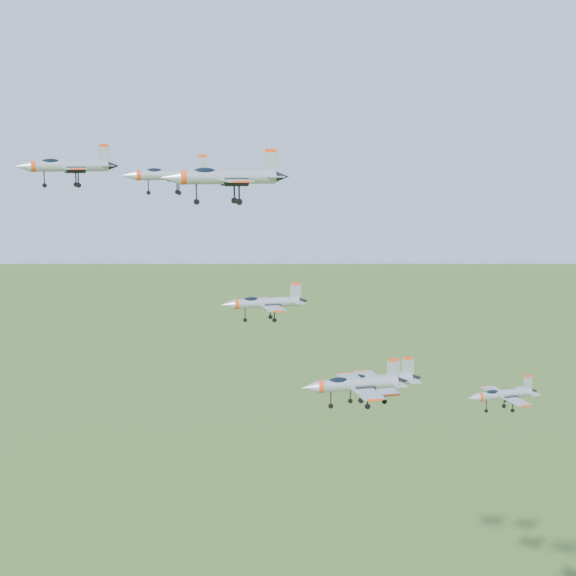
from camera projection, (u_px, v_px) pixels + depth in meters
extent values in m
cylinder|color=#9FA4AB|center=(70.00, 166.00, 99.99)|extent=(9.50, 2.26, 1.36)
cone|color=#9FA4AB|center=(22.00, 166.00, 97.90)|extent=(2.00, 1.54, 1.36)
cone|color=black|center=(114.00, 166.00, 102.01)|extent=(1.57, 1.29, 1.16)
ellipsoid|color=black|center=(50.00, 162.00, 99.05)|extent=(2.38, 1.20, 0.86)
cube|color=#9FA4AB|center=(75.00, 169.00, 97.44)|extent=(2.84, 4.81, 0.15)
cube|color=#9FA4AB|center=(69.00, 168.00, 102.79)|extent=(2.84, 4.81, 0.15)
cube|color=#9FA4AB|center=(104.00, 155.00, 101.34)|extent=(1.57, 0.28, 2.20)
cube|color=#F13F11|center=(104.00, 145.00, 101.15)|extent=(1.16, 0.26, 0.37)
cylinder|color=#9FA4AB|center=(171.00, 175.00, 99.18)|extent=(8.67, 1.63, 1.25)
cone|color=#9FA4AB|center=(129.00, 175.00, 97.95)|extent=(1.78, 1.32, 1.25)
cone|color=black|center=(211.00, 175.00, 100.37)|extent=(1.39, 1.12, 1.06)
ellipsoid|color=black|center=(154.00, 171.00, 98.60)|extent=(2.15, 0.99, 0.79)
cube|color=#9FA4AB|center=(175.00, 178.00, 96.70)|extent=(2.39, 4.31, 0.13)
cube|color=#9FA4AB|center=(171.00, 176.00, 101.84)|extent=(2.39, 4.31, 0.13)
cube|color=#9FA4AB|center=(203.00, 164.00, 99.91)|extent=(1.44, 0.18, 2.01)
cube|color=#F13F11|center=(203.00, 156.00, 99.73)|extent=(1.06, 0.18, 0.34)
cylinder|color=#9FA4AB|center=(228.00, 177.00, 80.99)|extent=(9.80, 1.61, 1.41)
cone|color=#9FA4AB|center=(170.00, 178.00, 79.46)|extent=(1.98, 1.45, 1.41)
cone|color=black|center=(282.00, 177.00, 82.47)|extent=(1.55, 1.23, 1.20)
ellipsoid|color=black|center=(205.00, 172.00, 80.28)|extent=(2.41, 1.06, 0.90)
cube|color=#9FA4AB|center=(236.00, 181.00, 78.20)|extent=(2.60, 4.83, 0.15)
cube|color=#9FA4AB|center=(225.00, 179.00, 83.99)|extent=(2.60, 4.83, 0.15)
cube|color=#9FA4AB|center=(271.00, 162.00, 81.91)|extent=(1.63, 0.16, 2.28)
cube|color=#F13F11|center=(271.00, 150.00, 81.71)|extent=(1.20, 0.18, 0.38)
cylinder|color=#9FA4AB|center=(267.00, 303.00, 111.38)|extent=(9.25, 1.51, 1.33)
cone|color=#9FA4AB|center=(228.00, 305.00, 109.93)|extent=(1.87, 1.37, 1.33)
cone|color=black|center=(303.00, 301.00, 112.78)|extent=(1.46, 1.16, 1.13)
ellipsoid|color=black|center=(251.00, 300.00, 110.71)|extent=(2.27, 1.00, 0.85)
cube|color=#9FA4AB|center=(273.00, 308.00, 108.75)|extent=(2.44, 4.55, 0.14)
cube|color=#9FA4AB|center=(263.00, 301.00, 114.21)|extent=(2.44, 4.55, 0.14)
cube|color=#9FA4AB|center=(296.00, 291.00, 112.25)|extent=(1.54, 0.15, 2.15)
cube|color=#F13F11|center=(296.00, 284.00, 112.07)|extent=(1.13, 0.17, 0.36)
cylinder|color=#9FA4AB|center=(358.00, 384.00, 91.65)|extent=(9.58, 1.86, 1.37)
cone|color=#9FA4AB|center=(309.00, 387.00, 90.32)|extent=(1.97, 1.47, 1.37)
cone|color=black|center=(403.00, 381.00, 92.92)|extent=(1.54, 1.24, 1.17)
ellipsoid|color=black|center=(338.00, 381.00, 91.02)|extent=(2.37, 1.11, 0.87)
cube|color=#9FA4AB|center=(368.00, 394.00, 88.90)|extent=(2.67, 4.77, 0.15)
cube|color=#9FA4AB|center=(351.00, 379.00, 94.58)|extent=(2.67, 4.77, 0.15)
cube|color=#9FA4AB|center=(393.00, 370.00, 92.41)|extent=(1.59, 0.21, 2.22)
cube|color=#F13F11|center=(394.00, 360.00, 92.22)|extent=(1.17, 0.21, 0.37)
cylinder|color=#9FA4AB|center=(375.00, 381.00, 102.60)|extent=(9.93, 1.84, 1.43)
cone|color=#9FA4AB|center=(331.00, 384.00, 101.17)|extent=(2.03, 1.51, 1.43)
cone|color=black|center=(416.00, 378.00, 103.98)|extent=(1.59, 1.28, 1.21)
ellipsoid|color=black|center=(357.00, 378.00, 101.93)|extent=(2.46, 1.13, 0.91)
cube|color=#9FA4AB|center=(385.00, 389.00, 99.76)|extent=(2.72, 4.93, 0.15)
cube|color=#9FA4AB|center=(368.00, 376.00, 105.64)|extent=(2.72, 4.93, 0.15)
cube|color=#9FA4AB|center=(408.00, 367.00, 103.44)|extent=(1.65, 0.20, 2.31)
cube|color=#F13F11|center=(408.00, 358.00, 103.24)|extent=(1.21, 0.20, 0.38)
cylinder|color=#9FA4AB|center=(504.00, 394.00, 117.08)|extent=(8.90, 1.68, 1.28)
cone|color=#9FA4AB|center=(473.00, 398.00, 115.36)|extent=(1.83, 1.36, 1.28)
cone|color=black|center=(534.00, 391.00, 118.74)|extent=(1.42, 1.15, 1.09)
ellipsoid|color=black|center=(492.00, 393.00, 116.30)|extent=(2.20, 1.02, 0.81)
cube|color=#9FA4AB|center=(517.00, 401.00, 114.62)|extent=(2.46, 4.43, 0.14)
cube|color=#9FA4AB|center=(495.00, 391.00, 119.75)|extent=(2.46, 4.43, 0.14)
cube|color=#9FA4AB|center=(528.00, 383.00, 118.16)|extent=(1.48, 0.19, 2.06)
cube|color=#F13F11|center=(528.00, 376.00, 117.98)|extent=(1.09, 0.19, 0.34)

